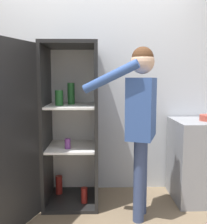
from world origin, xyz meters
name	(u,v)px	position (x,y,z in m)	size (l,w,h in m)	color
wall_back	(94,87)	(0.00, 0.98, 1.27)	(7.00, 0.06, 2.55)	silver
refrigerator	(62,127)	(-0.34, 0.54, 0.87)	(0.85, 1.17, 1.74)	black
person	(141,111)	(0.45, 0.24, 1.07)	(0.75, 0.53, 1.67)	#384770
counter	(203,160)	(1.25, 0.62, 0.46)	(0.69, 0.61, 0.91)	gray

